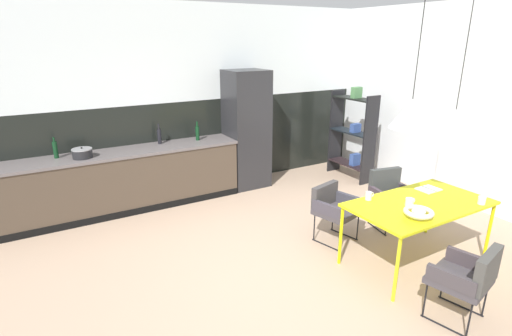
{
  "coord_description": "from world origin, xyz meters",
  "views": [
    {
      "loc": [
        -2.31,
        -2.91,
        2.45
      ],
      "look_at": [
        -0.13,
        0.85,
        1.02
      ],
      "focal_mm": 27.49,
      "sensor_mm": 36.0,
      "label": 1
    }
  ],
  "objects_px": {
    "open_shelf_unit": "(353,133)",
    "cooking_pot": "(82,153)",
    "armchair_by_stool": "(470,275)",
    "pendant_lamp_over_table_far": "(454,122)",
    "mug_white_ceramic": "(410,202)",
    "pendant_lamp_over_table_near": "(411,114)",
    "mug_wide_latte": "(369,196)",
    "bottle_vinegar_dark": "(159,136)",
    "refrigerator_column": "(247,130)",
    "bottle_wine_green": "(55,149)",
    "armchair_near_window": "(333,205)",
    "open_book": "(429,189)",
    "bottle_oil_tall": "(197,133)",
    "armchair_head_of_table": "(389,192)",
    "dining_table": "(419,206)",
    "fruit_bowl": "(419,213)"
  },
  "relations": [
    {
      "from": "cooking_pot",
      "to": "bottle_oil_tall",
      "type": "distance_m",
      "value": 1.74
    },
    {
      "from": "armchair_head_of_table",
      "to": "refrigerator_column",
      "type": "bearing_deg",
      "value": -57.28
    },
    {
      "from": "refrigerator_column",
      "to": "bottle_vinegar_dark",
      "type": "height_order",
      "value": "refrigerator_column"
    },
    {
      "from": "cooking_pot",
      "to": "refrigerator_column",
      "type": "bearing_deg",
      "value": 1.46
    },
    {
      "from": "mug_white_ceramic",
      "to": "pendant_lamp_over_table_near",
      "type": "xyz_separation_m",
      "value": [
        -0.15,
        0.01,
        0.97
      ]
    },
    {
      "from": "armchair_by_stool",
      "to": "pendant_lamp_over_table_far",
      "type": "relative_size",
      "value": 0.51
    },
    {
      "from": "armchair_head_of_table",
      "to": "mug_white_ceramic",
      "type": "xyz_separation_m",
      "value": [
        -0.64,
        -0.82,
        0.29
      ]
    },
    {
      "from": "bottle_vinegar_dark",
      "to": "armchair_by_stool",
      "type": "bearing_deg",
      "value": -71.16
    },
    {
      "from": "armchair_near_window",
      "to": "open_book",
      "type": "height_order",
      "value": "open_book"
    },
    {
      "from": "armchair_by_stool",
      "to": "cooking_pot",
      "type": "xyz_separation_m",
      "value": [
        -2.58,
        4.01,
        0.48
      ]
    },
    {
      "from": "fruit_bowl",
      "to": "pendant_lamp_over_table_near",
      "type": "height_order",
      "value": "pendant_lamp_over_table_near"
    },
    {
      "from": "refrigerator_column",
      "to": "mug_white_ceramic",
      "type": "bearing_deg",
      "value": -85.31
    },
    {
      "from": "refrigerator_column",
      "to": "bottle_wine_green",
      "type": "bearing_deg",
      "value": 177.99
    },
    {
      "from": "armchair_by_stool",
      "to": "armchair_head_of_table",
      "type": "bearing_deg",
      "value": 48.36
    },
    {
      "from": "bottle_vinegar_dark",
      "to": "pendant_lamp_over_table_near",
      "type": "bearing_deg",
      "value": -64.65
    },
    {
      "from": "mug_wide_latte",
      "to": "bottle_vinegar_dark",
      "type": "distance_m",
      "value": 3.33
    },
    {
      "from": "pendant_lamp_over_table_near",
      "to": "pendant_lamp_over_table_far",
      "type": "distance_m",
      "value": 0.66
    },
    {
      "from": "fruit_bowl",
      "to": "pendant_lamp_over_table_near",
      "type": "xyz_separation_m",
      "value": [
        0.02,
        0.25,
        0.96
      ]
    },
    {
      "from": "dining_table",
      "to": "cooking_pot",
      "type": "distance_m",
      "value": 4.35
    },
    {
      "from": "open_book",
      "to": "armchair_near_window",
      "type": "bearing_deg",
      "value": 141.76
    },
    {
      "from": "bottle_oil_tall",
      "to": "refrigerator_column",
      "type": "bearing_deg",
      "value": -4.46
    },
    {
      "from": "mug_wide_latte",
      "to": "pendant_lamp_over_table_far",
      "type": "bearing_deg",
      "value": -27.62
    },
    {
      "from": "refrigerator_column",
      "to": "bottle_vinegar_dark",
      "type": "xyz_separation_m",
      "value": [
        -1.46,
        0.15,
        0.04
      ]
    },
    {
      "from": "open_book",
      "to": "cooking_pot",
      "type": "height_order",
      "value": "cooking_pot"
    },
    {
      "from": "pendant_lamp_over_table_far",
      "to": "fruit_bowl",
      "type": "bearing_deg",
      "value": -163.14
    },
    {
      "from": "armchair_head_of_table",
      "to": "bottle_oil_tall",
      "type": "relative_size",
      "value": 2.56
    },
    {
      "from": "refrigerator_column",
      "to": "open_book",
      "type": "relative_size",
      "value": 7.74
    },
    {
      "from": "mug_wide_latte",
      "to": "armchair_near_window",
      "type": "bearing_deg",
      "value": 92.73
    },
    {
      "from": "armchair_head_of_table",
      "to": "bottle_wine_green",
      "type": "height_order",
      "value": "bottle_wine_green"
    },
    {
      "from": "armchair_near_window",
      "to": "open_book",
      "type": "relative_size",
      "value": 2.78
    },
    {
      "from": "bottle_oil_tall",
      "to": "bottle_vinegar_dark",
      "type": "distance_m",
      "value": 0.6
    },
    {
      "from": "armchair_head_of_table",
      "to": "pendant_lamp_over_table_far",
      "type": "distance_m",
      "value": 1.42
    },
    {
      "from": "open_shelf_unit",
      "to": "cooking_pot",
      "type": "bearing_deg",
      "value": -97.0
    },
    {
      "from": "pendant_lamp_over_table_far",
      "to": "armchair_near_window",
      "type": "bearing_deg",
      "value": 129.44
    },
    {
      "from": "open_book",
      "to": "dining_table",
      "type": "bearing_deg",
      "value": -153.55
    },
    {
      "from": "open_book",
      "to": "pendant_lamp_over_table_far",
      "type": "bearing_deg",
      "value": -111.63
    },
    {
      "from": "refrigerator_column",
      "to": "dining_table",
      "type": "height_order",
      "value": "refrigerator_column"
    },
    {
      "from": "bottle_wine_green",
      "to": "pendant_lamp_over_table_near",
      "type": "distance_m",
      "value": 4.51
    },
    {
      "from": "dining_table",
      "to": "bottle_vinegar_dark",
      "type": "height_order",
      "value": "bottle_vinegar_dark"
    },
    {
      "from": "armchair_by_stool",
      "to": "fruit_bowl",
      "type": "xyz_separation_m",
      "value": [
        0.11,
        0.66,
        0.31
      ]
    },
    {
      "from": "armchair_by_stool",
      "to": "open_book",
      "type": "distance_m",
      "value": 1.43
    },
    {
      "from": "armchair_head_of_table",
      "to": "mug_wide_latte",
      "type": "bearing_deg",
      "value": 39.69
    },
    {
      "from": "mug_wide_latte",
      "to": "pendant_lamp_over_table_far",
      "type": "distance_m",
      "value": 1.18
    },
    {
      "from": "cooking_pot",
      "to": "pendant_lamp_over_table_near",
      "type": "xyz_separation_m",
      "value": [
        2.71,
        -3.1,
        0.79
      ]
    },
    {
      "from": "bottle_vinegar_dark",
      "to": "armchair_near_window",
      "type": "bearing_deg",
      "value": -59.4
    },
    {
      "from": "bottle_wine_green",
      "to": "mug_white_ceramic",
      "type": "bearing_deg",
      "value": -45.95
    },
    {
      "from": "armchair_by_stool",
      "to": "bottle_oil_tall",
      "type": "height_order",
      "value": "bottle_oil_tall"
    },
    {
      "from": "armchair_head_of_table",
      "to": "bottle_wine_green",
      "type": "relative_size",
      "value": 2.69
    },
    {
      "from": "mug_white_ceramic",
      "to": "bottle_oil_tall",
      "type": "relative_size",
      "value": 0.43
    },
    {
      "from": "bottle_oil_tall",
      "to": "open_shelf_unit",
      "type": "distance_m",
      "value": 2.8
    }
  ]
}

